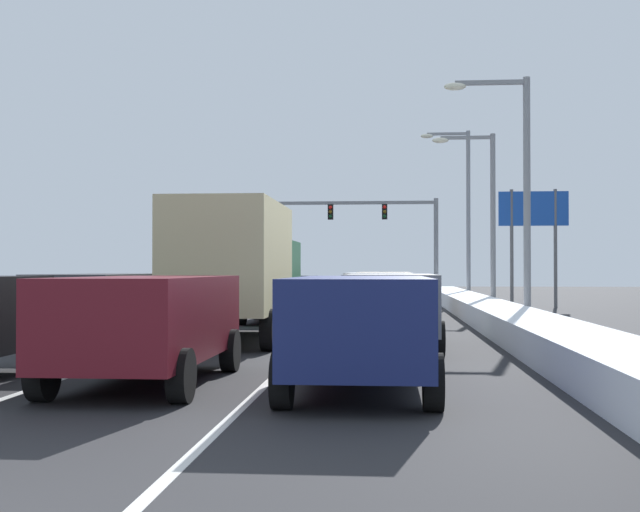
{
  "coord_description": "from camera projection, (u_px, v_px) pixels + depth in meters",
  "views": [
    {
      "loc": [
        3.58,
        -4.75,
        1.79
      ],
      "look_at": [
        -0.01,
        38.8,
        2.48
      ],
      "focal_mm": 46.06,
      "sensor_mm": 36.0,
      "label": 1
    }
  ],
  "objects": [
    {
      "name": "ground_plane",
      "position": [
        263.0,
        331.0,
        23.63
      ],
      "size": [
        121.55,
        121.55,
        0.0
      ],
      "primitive_type": "plane",
      "color": "#28282B"
    },
    {
      "name": "lane_stripe_between_center_lane_and_left_lane",
      "position": [
        235.0,
        320.0,
        28.43
      ],
      "size": [
        0.14,
        51.43,
        0.01
      ],
      "primitive_type": "cube",
      "color": "silver",
      "rests_on": "ground"
    },
    {
      "name": "box_truck_center_lane_second",
      "position": [
        238.0,
        265.0,
        20.4
      ],
      "size": [
        2.53,
        7.2,
        3.36
      ],
      "color": "#1E5633",
      "rests_on": "ground"
    },
    {
      "name": "suv_gray_right_lane_second",
      "position": [
        391.0,
        303.0,
        18.38
      ],
      "size": [
        2.16,
        4.9,
        1.67
      ],
      "color": "slate",
      "rests_on": "ground"
    },
    {
      "name": "suv_tan_right_lane_fourth",
      "position": [
        384.0,
        289.0,
        31.45
      ],
      "size": [
        2.16,
        4.9,
        1.67
      ],
      "color": "#937F60",
      "rests_on": "ground"
    },
    {
      "name": "snow_bank_right_shoulder",
      "position": [
        489.0,
        312.0,
        27.72
      ],
      "size": [
        1.7,
        51.43,
        0.65
      ],
      "primitive_type": "cube",
      "color": "white",
      "rests_on": "ground"
    },
    {
      "name": "street_lamp_right_mid",
      "position": [
        484.0,
        204.0,
        34.72
      ],
      "size": [
        2.66,
        0.36,
        7.52
      ],
      "color": "gray",
      "rests_on": "ground"
    },
    {
      "name": "suv_navy_right_lane_nearest",
      "position": [
        361.0,
        322.0,
        12.06
      ],
      "size": [
        2.16,
        4.9,
        1.67
      ],
      "color": "navy",
      "rests_on": "ground"
    },
    {
      "name": "suv_silver_right_lane_third",
      "position": [
        380.0,
        295.0,
        24.69
      ],
      "size": [
        2.16,
        4.9,
        1.67
      ],
      "color": "#B7BABF",
      "rests_on": "ground"
    },
    {
      "name": "suv_charcoal_left_lane_second",
      "position": [
        101.0,
        301.0,
        19.7
      ],
      "size": [
        2.16,
        4.9,
        1.67
      ],
      "color": "#38383D",
      "rests_on": "ground"
    },
    {
      "name": "roadside_sign_right",
      "position": [
        533.0,
        221.0,
        38.13
      ],
      "size": [
        3.2,
        0.16,
        5.5
      ],
      "color": "#59595B",
      "rests_on": "ground"
    },
    {
      "name": "sedan_gray_left_lane_fourth",
      "position": [
        213.0,
        295.0,
        32.07
      ],
      "size": [
        2.0,
        4.5,
        1.51
      ],
      "color": "slate",
      "rests_on": "ground"
    },
    {
      "name": "street_lamp_right_near",
      "position": [
        515.0,
        176.0,
        25.42
      ],
      "size": [
        2.66,
        0.36,
        7.75
      ],
      "color": "gray",
      "rests_on": "ground"
    },
    {
      "name": "street_lamp_right_far",
      "position": [
        462.0,
        201.0,
        44.06
      ],
      "size": [
        2.66,
        0.36,
        9.23
      ],
      "color": "gray",
      "rests_on": "ground"
    },
    {
      "name": "lane_stripe_between_right_lane_and_center_lane",
      "position": [
        333.0,
        321.0,
        28.15
      ],
      "size": [
        0.14,
        51.43,
        0.01
      ],
      "primitive_type": "cube",
      "color": "silver",
      "rests_on": "ground"
    },
    {
      "name": "sedan_navy_left_lane_third",
      "position": [
        166.0,
        301.0,
        25.93
      ],
      "size": [
        2.0,
        4.5,
        1.51
      ],
      "color": "navy",
      "rests_on": "ground"
    },
    {
      "name": "sedan_white_center_lane_fourth",
      "position": [
        296.0,
        293.0,
        34.35
      ],
      "size": [
        2.0,
        4.5,
        1.51
      ],
      "color": "silver",
      "rests_on": "ground"
    },
    {
      "name": "suv_maroon_center_lane_nearest",
      "position": [
        148.0,
        319.0,
        12.67
      ],
      "size": [
        2.16,
        4.9,
        1.67
      ],
      "color": "maroon",
      "rests_on": "ground"
    },
    {
      "name": "sedan_red_center_lane_third",
      "position": [
        276.0,
        299.0,
        27.55
      ],
      "size": [
        2.0,
        4.5,
        1.51
      ],
      "color": "maroon",
      "rests_on": "ground"
    },
    {
      "name": "traffic_light_gantry",
      "position": [
        351.0,
        220.0,
        51.54
      ],
      "size": [
        14.0,
        0.47,
        6.2
      ],
      "color": "slate",
      "rests_on": "ground"
    },
    {
      "name": "snow_bank_left_shoulder",
      "position": [
        87.0,
        306.0,
        28.87
      ],
      "size": [
        1.33,
        51.43,
        0.94
      ],
      "primitive_type": "cube",
      "color": "white",
      "rests_on": "ground"
    }
  ]
}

